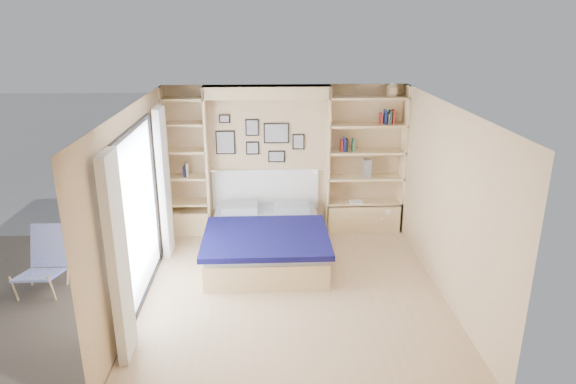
{
  "coord_description": "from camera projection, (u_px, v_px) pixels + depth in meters",
  "views": [
    {
      "loc": [
        -0.34,
        -6.17,
        3.53
      ],
      "look_at": [
        -0.02,
        0.9,
        1.11
      ],
      "focal_mm": 32.0,
      "sensor_mm": 36.0,
      "label": 1
    }
  ],
  "objects": [
    {
      "name": "room_shell",
      "position": [
        263.0,
        182.0,
        8.06
      ],
      "size": [
        4.5,
        4.5,
        4.5
      ],
      "color": "tan",
      "rests_on": "ground"
    },
    {
      "name": "bed",
      "position": [
        266.0,
        240.0,
        7.88
      ],
      "size": [
        1.82,
        2.31,
        1.07
      ],
      "color": "#E3BF88",
      "rests_on": "ground"
    },
    {
      "name": "reading_lamps",
      "position": [
        268.0,
        172.0,
        8.51
      ],
      "size": [
        1.92,
        0.12,
        0.15
      ],
      "color": "silver",
      "rests_on": "ground"
    },
    {
      "name": "deck",
      "position": [
        23.0,
        297.0,
        6.83
      ],
      "size": [
        3.2,
        4.0,
        0.05
      ],
      "primitive_type": "cube",
      "color": "brown",
      "rests_on": "ground"
    },
    {
      "name": "photo_gallery",
      "position": [
        258.0,
        139.0,
        8.55
      ],
      "size": [
        1.48,
        0.02,
        0.82
      ],
      "color": "black",
      "rests_on": "ground"
    },
    {
      "name": "ground",
      "position": [
        292.0,
        290.0,
        6.99
      ],
      "size": [
        4.5,
        4.5,
        0.0
      ],
      "primitive_type": "plane",
      "color": "tan",
      "rests_on": "ground"
    },
    {
      "name": "deck_chair",
      "position": [
        44.0,
        261.0,
        6.92
      ],
      "size": [
        0.52,
        0.86,
        0.86
      ],
      "rotation": [
        0.0,
        0.0,
        -0.01
      ],
      "color": "tan",
      "rests_on": "ground"
    },
    {
      "name": "shelf_decor",
      "position": [
        352.0,
        135.0,
        8.44
      ],
      "size": [
        3.51,
        0.23,
        2.03
      ],
      "color": "#A51E1E",
      "rests_on": "ground"
    }
  ]
}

